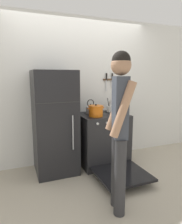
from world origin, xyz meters
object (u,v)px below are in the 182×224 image
object	(u,v)px
dutch_oven_pot	(96,111)
utensil_jar	(109,109)
tea_kettle	(91,109)
stove_range	(103,140)
person	(120,124)
refrigerator	(55,122)

from	to	relation	value
dutch_oven_pot	utensil_jar	world-z (taller)	utensil_jar
tea_kettle	stove_range	bearing A→B (deg)	-45.87
stove_range	tea_kettle	size ratio (longest dim) A/B	5.56
dutch_oven_pot	tea_kettle	world-z (taller)	tea_kettle
stove_range	person	xyz separation A→B (m)	(-0.36, -1.18, 0.58)
dutch_oven_pot	person	distance (m)	1.10
refrigerator	person	distance (m)	1.34
refrigerator	utensil_jar	distance (m)	1.04
utensil_jar	refrigerator	bearing A→B (deg)	-172.82
person	stove_range	bearing A→B (deg)	-0.50
stove_range	tea_kettle	distance (m)	0.58
dutch_oven_pot	utensil_jar	size ratio (longest dim) A/B	1.11
refrigerator	person	world-z (taller)	person
dutch_oven_pot	utensil_jar	distance (m)	0.47
stove_range	dutch_oven_pot	bearing A→B (deg)	-151.90
tea_kettle	dutch_oven_pot	bearing A→B (deg)	-92.93
stove_range	utensil_jar	bearing A→B (deg)	41.84
refrigerator	utensil_jar	world-z (taller)	refrigerator
dutch_oven_pot	utensil_jar	bearing A→B (deg)	35.91
stove_range	person	distance (m)	1.37
tea_kettle	utensil_jar	world-z (taller)	utensil_jar
utensil_jar	person	size ratio (longest dim) A/B	0.14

